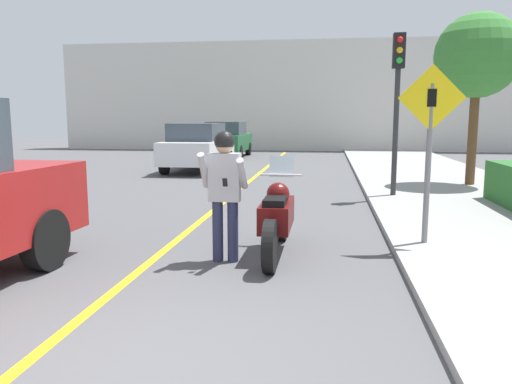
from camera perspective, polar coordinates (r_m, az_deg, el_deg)
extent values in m
plane|color=#4C4C4F|center=(4.06, -18.11, -19.33)|extent=(80.00, 80.00, 0.00)
cube|color=yellow|center=(9.66, -5.59, -2.68)|extent=(0.12, 36.00, 0.01)
cube|color=beige|center=(29.28, 4.93, 10.84)|extent=(28.00, 1.20, 6.18)
cylinder|color=black|center=(6.06, 1.60, -6.20)|extent=(0.14, 0.66, 0.66)
cylinder|color=black|center=(7.67, 3.00, -3.09)|extent=(0.14, 0.66, 0.66)
cube|color=#510C0C|center=(6.82, 2.40, -2.58)|extent=(0.40, 1.14, 0.36)
sphere|color=#510C0C|center=(6.92, 2.54, -0.23)|extent=(0.32, 0.32, 0.32)
cube|color=black|center=(6.52, 2.18, -1.12)|extent=(0.28, 0.48, 0.10)
cylinder|color=silver|center=(7.30, 2.86, 1.97)|extent=(0.62, 0.03, 0.03)
cube|color=silver|center=(7.36, 2.92, 2.96)|extent=(0.36, 0.12, 0.31)
cylinder|color=#282D4C|center=(6.55, -4.39, -4.46)|extent=(0.14, 0.14, 0.81)
cylinder|color=#282D4C|center=(6.51, -2.67, -4.53)|extent=(0.14, 0.14, 0.81)
cube|color=#B7B7BC|center=(6.41, -3.59, 1.71)|extent=(0.40, 0.22, 0.62)
cylinder|color=#B7B7BC|center=(6.36, -5.99, 2.47)|extent=(0.09, 0.37, 0.48)
cylinder|color=#B7B7BC|center=(6.24, -1.56, 2.11)|extent=(0.09, 0.43, 0.43)
sphere|color=tan|center=(6.37, -3.62, 5.36)|extent=(0.22, 0.22, 0.22)
sphere|color=black|center=(6.37, -3.63, 5.81)|extent=(0.26, 0.26, 0.26)
cube|color=black|center=(6.13, -3.56, 1.11)|extent=(0.06, 0.05, 0.11)
cylinder|color=black|center=(6.68, -22.92, -5.07)|extent=(0.26, 0.77, 0.76)
cylinder|color=slate|center=(7.39, 19.07, 2.96)|extent=(0.08, 0.08, 2.23)
cube|color=yellow|center=(7.34, 19.45, 10.11)|extent=(0.91, 0.02, 0.91)
cube|color=black|center=(7.33, 19.47, 10.12)|extent=(0.12, 0.01, 0.24)
cylinder|color=#2D2D30|center=(11.82, 15.73, 8.37)|extent=(0.12, 0.12, 3.61)
cube|color=black|center=(11.89, 16.02, 15.25)|extent=(0.26, 0.22, 0.76)
sphere|color=red|center=(11.80, 16.15, 16.38)|extent=(0.14, 0.14, 0.14)
sphere|color=gold|center=(11.77, 16.11, 15.32)|extent=(0.14, 0.14, 0.14)
sphere|color=green|center=(11.75, 16.06, 14.26)|extent=(0.14, 0.14, 0.14)
cylinder|color=brown|center=(14.44, 23.51, 5.93)|extent=(0.24, 0.24, 2.59)
sphere|color=#387A33|center=(14.52, 24.00, 14.07)|extent=(2.18, 2.18, 2.18)
cylinder|color=black|center=(19.33, -7.99, 3.81)|extent=(0.22, 0.64, 0.64)
cylinder|color=black|center=(18.94, -3.16, 3.78)|extent=(0.22, 0.64, 0.64)
cylinder|color=black|center=(16.86, -10.43, 3.07)|extent=(0.22, 0.64, 0.64)
cylinder|color=black|center=(16.41, -4.93, 3.04)|extent=(0.22, 0.64, 0.64)
cube|color=white|center=(17.84, -6.60, 4.67)|extent=(1.80, 4.20, 0.76)
cube|color=#38424C|center=(17.64, -6.78, 6.84)|extent=(1.58, 2.18, 0.60)
cylinder|color=black|center=(25.54, -4.56, 4.98)|extent=(0.22, 0.64, 0.64)
cylinder|color=black|center=(25.23, -0.88, 4.96)|extent=(0.22, 0.64, 0.64)
cylinder|color=black|center=(23.01, -5.98, 4.58)|extent=(0.22, 0.64, 0.64)
cylinder|color=black|center=(22.67, -1.91, 4.56)|extent=(0.22, 0.64, 0.64)
cube|color=#1E6033|center=(24.07, -3.32, 5.69)|extent=(1.80, 4.20, 0.76)
cube|color=#38424C|center=(23.89, -3.42, 7.30)|extent=(1.58, 2.18, 0.60)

